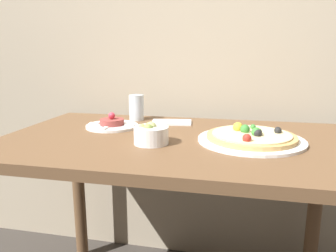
# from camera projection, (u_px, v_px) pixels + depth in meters

# --- Properties ---
(back_wall) EXTENTS (8.00, 0.05, 2.60)m
(back_wall) POSITION_uv_depth(u_px,v_px,m) (196.00, 1.00, 1.52)
(back_wall) COLOR tan
(back_wall) RESTS_ON ground_plane
(dining_table) EXTENTS (1.24, 0.75, 0.77)m
(dining_table) POSITION_uv_depth(u_px,v_px,m) (175.00, 168.00, 1.19)
(dining_table) COLOR brown
(dining_table) RESTS_ON ground_plane
(pizza_plate) EXTENTS (0.36, 0.36, 0.06)m
(pizza_plate) POSITION_uv_depth(u_px,v_px,m) (251.00, 138.00, 1.11)
(pizza_plate) COLOR white
(pizza_plate) RESTS_ON dining_table
(tartare_plate) EXTENTS (0.21, 0.21, 0.06)m
(tartare_plate) POSITION_uv_depth(u_px,v_px,m) (112.00, 124.00, 1.33)
(tartare_plate) COLOR white
(tartare_plate) RESTS_ON dining_table
(small_bowl) EXTENTS (0.12, 0.12, 0.07)m
(small_bowl) POSITION_uv_depth(u_px,v_px,m) (151.00, 134.00, 1.09)
(small_bowl) COLOR white
(small_bowl) RESTS_ON dining_table
(drinking_glass) EXTENTS (0.07, 0.07, 0.11)m
(drinking_glass) POSITION_uv_depth(u_px,v_px,m) (136.00, 107.00, 1.46)
(drinking_glass) COLOR silver
(drinking_glass) RESTS_ON dining_table
(napkin) EXTENTS (0.18, 0.12, 0.01)m
(napkin) POSITION_uv_depth(u_px,v_px,m) (172.00, 122.00, 1.40)
(napkin) COLOR white
(napkin) RESTS_ON dining_table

